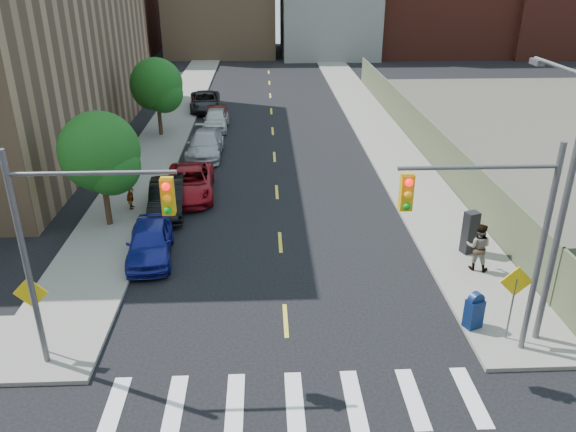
{
  "coord_description": "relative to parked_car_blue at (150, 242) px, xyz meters",
  "views": [
    {
      "loc": [
        -0.63,
        -8.32,
        11.47
      ],
      "look_at": [
        0.28,
        12.43,
        2.0
      ],
      "focal_mm": 35.0,
      "sensor_mm": 36.0,
      "label": 1
    }
  ],
  "objects": [
    {
      "name": "sidewalk_nw",
      "position": [
        -2.25,
        28.67,
        -0.69
      ],
      "size": [
        3.5,
        73.0,
        0.15
      ],
      "primitive_type": "cube",
      "color": "gray",
      "rests_on": "ground"
    },
    {
      "name": "sidewalk_ne",
      "position": [
        13.25,
        28.67,
        -0.69
      ],
      "size": [
        3.5,
        73.0,
        0.15
      ],
      "primitive_type": "cube",
      "color": "gray",
      "rests_on": "ground"
    },
    {
      "name": "fence_north",
      "position": [
        15.1,
        15.17,
        0.49
      ],
      "size": [
        0.12,
        44.0,
        2.5
      ],
      "primitive_type": "cube",
      "color": "#515A3F",
      "rests_on": "ground"
    },
    {
      "name": "bg_bldg_west",
      "position": [
        -16.5,
        57.17,
        5.24
      ],
      "size": [
        14.0,
        18.0,
        12.0
      ],
      "primitive_type": "cube",
      "color": "#592319",
      "rests_on": "ground"
    },
    {
      "name": "bg_bldg_center",
      "position": [
        13.5,
        57.17,
        4.24
      ],
      "size": [
        12.0,
        16.0,
        10.0
      ],
      "primitive_type": "cube",
      "color": "gray",
      "rests_on": "ground"
    },
    {
      "name": "signal_nw",
      "position": [
        -0.48,
        -6.83,
        3.77
      ],
      "size": [
        4.59,
        0.3,
        7.0
      ],
      "color": "#59595E",
      "rests_on": "ground"
    },
    {
      "name": "signal_ne",
      "position": [
        11.48,
        -6.83,
        3.77
      ],
      "size": [
        4.59,
        0.3,
        7.0
      ],
      "color": "#59595E",
      "rests_on": "ground"
    },
    {
      "name": "streetlight_ne",
      "position": [
        13.7,
        -5.93,
        4.46
      ],
      "size": [
        0.25,
        3.7,
        9.0
      ],
      "color": "#59595E",
      "rests_on": "ground"
    },
    {
      "name": "warn_sign_nw",
      "position": [
        -2.3,
        -6.33,
        1.23
      ],
      "size": [
        1.06,
        0.06,
        2.83
      ],
      "color": "#59595E",
      "rests_on": "ground"
    },
    {
      "name": "warn_sign_ne",
      "position": [
        12.7,
        -6.33,
        1.23
      ],
      "size": [
        1.06,
        0.06,
        2.83
      ],
      "color": "#59595E",
      "rests_on": "ground"
    },
    {
      "name": "warn_sign_midwest",
      "position": [
        -2.3,
        7.17,
        1.23
      ],
      "size": [
        1.06,
        0.06,
        2.83
      ],
      "color": "#59595E",
      "rests_on": "ground"
    },
    {
      "name": "tree_west_near",
      "position": [
        -2.5,
        3.22,
        2.72
      ],
      "size": [
        3.66,
        3.64,
        5.52
      ],
      "color": "#332114",
      "rests_on": "ground"
    },
    {
      "name": "tree_west_far",
      "position": [
        -2.5,
        18.22,
        2.72
      ],
      "size": [
        3.66,
        3.64,
        5.52
      ],
      "color": "#332114",
      "rests_on": "ground"
    },
    {
      "name": "parked_car_blue",
      "position": [
        0.0,
        0.0,
        0.0
      ],
      "size": [
        2.23,
        4.62,
        1.52
      ],
      "primitive_type": "imported",
      "rotation": [
        0.0,
        0.0,
        0.1
      ],
      "color": "navy",
      "rests_on": "ground"
    },
    {
      "name": "parked_car_black",
      "position": [
        0.0,
        4.79,
        0.01
      ],
      "size": [
        2.04,
        4.81,
        1.54
      ],
      "primitive_type": "imported",
      "rotation": [
        0.0,
        0.0,
        0.09
      ],
      "color": "black",
      "rests_on": "ground"
    },
    {
      "name": "parked_car_red",
      "position": [
        0.87,
        6.88,
        -0.01
      ],
      "size": [
        2.83,
        5.55,
        1.5
      ],
      "primitive_type": "imported",
      "rotation": [
        0.0,
        0.0,
        0.06
      ],
      "color": "maroon",
      "rests_on": "ground"
    },
    {
      "name": "parked_car_silver",
      "position": [
        1.09,
        13.56,
        0.01
      ],
      "size": [
        2.23,
        5.33,
        1.54
      ],
      "primitive_type": "imported",
      "rotation": [
        0.0,
        0.0,
        -0.01
      ],
      "color": "#A8AAB0",
      "rests_on": "ground"
    },
    {
      "name": "parked_car_white",
      "position": [
        1.3,
        19.86,
        -0.0
      ],
      "size": [
        1.81,
        4.46,
        1.52
      ],
      "primitive_type": "imported",
      "rotation": [
        0.0,
        0.0,
        -0.0
      ],
      "color": "silver",
      "rests_on": "ground"
    },
    {
      "name": "parked_car_maroon",
      "position": [
        1.3,
        21.05,
        -0.07
      ],
      "size": [
        1.59,
        4.25,
        1.39
      ],
      "primitive_type": "imported",
      "rotation": [
        0.0,
        0.0,
        0.03
      ],
      "color": "#390F0B",
      "rests_on": "ground"
    },
    {
      "name": "parked_car_grey",
      "position": [
        0.0,
        25.77,
        -0.0
      ],
      "size": [
        3.03,
        5.67,
        1.52
      ],
      "primitive_type": "imported",
      "rotation": [
        0.0,
        0.0,
        0.1
      ],
      "color": "black",
      "rests_on": "ground"
    },
    {
      "name": "mailbox",
      "position": [
        11.8,
        -5.66,
        0.04
      ],
      "size": [
        0.67,
        0.6,
        1.34
      ],
      "rotation": [
        0.0,
        0.0,
        0.39
      ],
      "color": "#0D2150",
      "rests_on": "sidewalk_ne"
    },
    {
      "name": "payphone",
      "position": [
        13.44,
        -0.36,
        0.31
      ],
      "size": [
        0.67,
        0.61,
        1.85
      ],
      "primitive_type": "cube",
      "rotation": [
        0.0,
        0.0,
        0.35
      ],
      "color": "black",
      "rests_on": "sidewalk_ne"
    },
    {
      "name": "pedestrian_west",
      "position": [
        -1.84,
        4.98,
        0.2
      ],
      "size": [
        0.45,
        0.63,
        1.61
      ],
      "primitive_type": "imported",
      "rotation": [
        0.0,
        0.0,
        1.68
      ],
      "color": "gray",
      "rests_on": "sidewalk_nw"
    },
    {
      "name": "pedestrian_east",
      "position": [
        13.28,
        -1.78,
        0.37
      ],
      "size": [
        1.18,
        1.07,
        1.97
      ],
      "primitive_type": "imported",
      "rotation": [
        0.0,
        0.0,
        2.73
      ],
      "color": "gray",
      "rests_on": "sidewalk_ne"
    }
  ]
}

